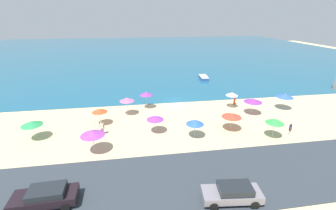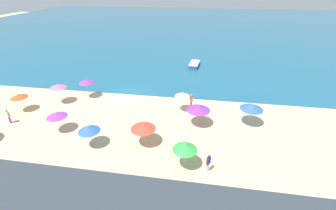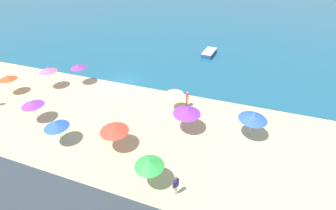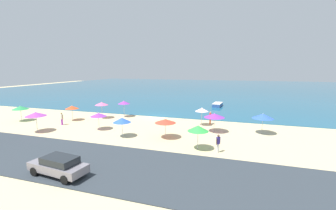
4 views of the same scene
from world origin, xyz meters
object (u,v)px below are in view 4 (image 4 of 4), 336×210
at_px(bather_0, 62,118).
at_px(beach_umbrella_9, 98,115).
at_px(beach_umbrella_8, 214,115).
at_px(beach_umbrella_4, 20,108).
at_px(beach_umbrella_5, 122,120).
at_px(bather_1, 210,117).
at_px(beach_umbrella_0, 124,102).
at_px(beach_umbrella_11, 198,128).
at_px(beach_umbrella_2, 165,121).
at_px(bather_2, 218,142).
at_px(beach_umbrella_1, 72,107).
at_px(beach_umbrella_7, 36,114).
at_px(skiff_nearshore, 218,105).
at_px(parked_car_1, 59,165).
at_px(beach_umbrella_6, 202,110).
at_px(beach_umbrella_10, 263,116).
at_px(beach_umbrella_3, 102,104).

bearing_deg(bather_0, beach_umbrella_9, -4.08).
bearing_deg(beach_umbrella_8, bather_0, -171.96).
relative_size(beach_umbrella_4, beach_umbrella_5, 1.01).
height_order(beach_umbrella_9, bather_1, beach_umbrella_9).
distance_m(beach_umbrella_0, beach_umbrella_11, 17.41).
bearing_deg(beach_umbrella_2, bather_0, 175.52).
distance_m(beach_umbrella_8, bather_2, 6.85).
bearing_deg(bather_2, beach_umbrella_0, 144.94).
bearing_deg(beach_umbrella_9, beach_umbrella_2, -4.75).
xyz_separation_m(beach_umbrella_2, bather_2, (5.98, -2.64, -0.97)).
distance_m(beach_umbrella_1, bather_1, 20.13).
distance_m(beach_umbrella_4, beach_umbrella_8, 27.72).
relative_size(beach_umbrella_7, bather_1, 1.41).
xyz_separation_m(beach_umbrella_1, skiff_nearshore, (19.36, 18.84, -1.58)).
relative_size(beach_umbrella_9, parked_car_1, 0.48).
relative_size(beach_umbrella_1, beach_umbrella_11, 0.94).
xyz_separation_m(beach_umbrella_4, beach_umbrella_6, (25.65, 5.40, 0.20)).
distance_m(beach_umbrella_0, parked_car_1, 19.84).
bearing_deg(parked_car_1, bather_0, 131.96).
bearing_deg(beach_umbrella_9, beach_umbrella_8, 13.24).
height_order(beach_umbrella_1, bather_0, beach_umbrella_1).
bearing_deg(beach_umbrella_8, beach_umbrella_10, 10.15).
relative_size(beach_umbrella_6, beach_umbrella_7, 0.98).
relative_size(beach_umbrella_3, beach_umbrella_5, 1.14).
distance_m(beach_umbrella_6, beach_umbrella_10, 7.63).
bearing_deg(beach_umbrella_10, beach_umbrella_8, -169.85).
height_order(beach_umbrella_9, skiff_nearshore, beach_umbrella_9).
bearing_deg(beach_umbrella_8, skiff_nearshore, 93.93).
relative_size(beach_umbrella_10, beach_umbrella_11, 1.02).
relative_size(beach_umbrella_3, beach_umbrella_6, 1.05).
relative_size(beach_umbrella_1, beach_umbrella_3, 0.88).
xyz_separation_m(beach_umbrella_5, beach_umbrella_8, (9.66, 5.07, 0.12)).
relative_size(beach_umbrella_0, beach_umbrella_11, 1.08).
height_order(beach_umbrella_6, beach_umbrella_9, beach_umbrella_6).
bearing_deg(beach_umbrella_9, beach_umbrella_7, -154.09).
height_order(beach_umbrella_0, beach_umbrella_8, beach_umbrella_0).
relative_size(beach_umbrella_6, bather_2, 1.44).
height_order(beach_umbrella_2, beach_umbrella_7, beach_umbrella_7).
height_order(beach_umbrella_1, beach_umbrella_5, beach_umbrella_5).
relative_size(beach_umbrella_2, beach_umbrella_10, 0.95).
height_order(beach_umbrella_9, bather_0, beach_umbrella_9).
xyz_separation_m(beach_umbrella_1, bather_2, (21.73, -6.47, -1.01)).
relative_size(beach_umbrella_7, beach_umbrella_11, 1.04).
distance_m(beach_umbrella_4, beach_umbrella_6, 26.21).
relative_size(beach_umbrella_3, beach_umbrella_9, 1.18).
xyz_separation_m(bather_0, bather_2, (21.23, -3.83, 0.00)).
bearing_deg(beach_umbrella_0, beach_umbrella_4, -151.74).
relative_size(beach_umbrella_0, beach_umbrella_8, 1.06).
height_order(beach_umbrella_0, skiff_nearshore, beach_umbrella_0).
height_order(beach_umbrella_3, bather_0, beach_umbrella_3).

